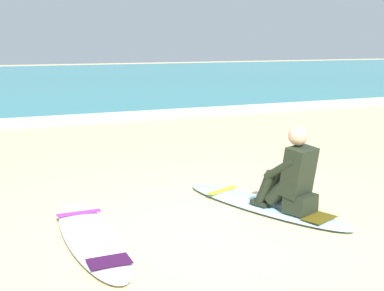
{
  "coord_description": "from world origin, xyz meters",
  "views": [
    {
      "loc": [
        -2.23,
        -4.37,
        1.91
      ],
      "look_at": [
        0.39,
        1.68,
        0.55
      ],
      "focal_mm": 47.38,
      "sensor_mm": 36.0,
      "label": 1
    }
  ],
  "objects": [
    {
      "name": "sea",
      "position": [
        0.0,
        21.61,
        0.05
      ],
      "size": [
        80.0,
        28.0,
        0.1
      ],
      "primitive_type": "cube",
      "color": "teal",
      "rests_on": "ground"
    },
    {
      "name": "surfer_seated",
      "position": [
        0.91,
        0.12,
        0.44
      ],
      "size": [
        0.56,
        0.77,
        0.95
      ],
      "color": "black",
      "rests_on": "surfboard_main"
    },
    {
      "name": "ground_plane",
      "position": [
        0.0,
        0.0,
        0.0
      ],
      "size": [
        80.0,
        80.0,
        0.0
      ],
      "primitive_type": "plane",
      "color": "#CCB584"
    },
    {
      "name": "surfboard_spare_near",
      "position": [
        -1.28,
        0.32,
        0.04
      ],
      "size": [
        0.53,
        2.25,
        0.08
      ],
      "color": "silver",
      "rests_on": "ground"
    },
    {
      "name": "surfboard_main",
      "position": [
        0.78,
        0.48,
        0.04
      ],
      "size": [
        1.29,
        2.37,
        0.08
      ],
      "color": "#9ED1E5",
      "rests_on": "ground"
    },
    {
      "name": "breaking_foam",
      "position": [
        0.0,
        7.91,
        0.06
      ],
      "size": [
        80.0,
        0.9,
        0.11
      ],
      "primitive_type": "cube",
      "color": "white",
      "rests_on": "ground"
    }
  ]
}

